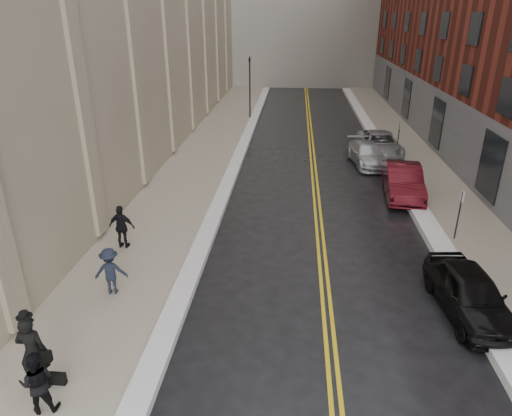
% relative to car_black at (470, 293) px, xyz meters
% --- Properties ---
extents(ground, '(160.00, 160.00, 0.00)m').
position_rel_car_black_xyz_m(ground, '(-6.80, -3.16, -0.72)').
color(ground, black).
rests_on(ground, ground).
extents(sidewalk_left, '(4.00, 64.00, 0.15)m').
position_rel_car_black_xyz_m(sidewalk_left, '(-11.30, 12.84, -0.64)').
color(sidewalk_left, gray).
rests_on(sidewalk_left, ground).
extents(sidewalk_right, '(3.00, 64.00, 0.15)m').
position_rel_car_black_xyz_m(sidewalk_right, '(2.20, 12.84, -0.64)').
color(sidewalk_right, gray).
rests_on(sidewalk_right, ground).
extents(lane_stripe_a, '(0.12, 64.00, 0.01)m').
position_rel_car_black_xyz_m(lane_stripe_a, '(-4.42, 12.84, -0.72)').
color(lane_stripe_a, gold).
rests_on(lane_stripe_a, ground).
extents(lane_stripe_b, '(0.12, 64.00, 0.01)m').
position_rel_car_black_xyz_m(lane_stripe_b, '(-4.18, 12.84, -0.72)').
color(lane_stripe_b, gold).
rests_on(lane_stripe_b, ground).
extents(snow_ridge_left, '(0.70, 60.80, 0.26)m').
position_rel_car_black_xyz_m(snow_ridge_left, '(-9.00, 12.84, -0.59)').
color(snow_ridge_left, white).
rests_on(snow_ridge_left, ground).
extents(snow_ridge_right, '(0.85, 60.80, 0.30)m').
position_rel_car_black_xyz_m(snow_ridge_right, '(0.35, 12.84, -0.57)').
color(snow_ridge_right, white).
rests_on(snow_ridge_right, ground).
extents(traffic_signal, '(0.18, 0.15, 5.20)m').
position_rel_car_black_xyz_m(traffic_signal, '(-9.40, 26.84, 2.37)').
color(traffic_signal, black).
rests_on(traffic_signal, ground).
extents(parking_sign_near, '(0.06, 0.35, 2.23)m').
position_rel_car_black_xyz_m(parking_sign_near, '(1.10, 4.84, 0.64)').
color(parking_sign_near, black).
rests_on(parking_sign_near, ground).
extents(parking_sign_far, '(0.06, 0.35, 2.23)m').
position_rel_car_black_xyz_m(parking_sign_far, '(1.10, 16.84, 0.64)').
color(parking_sign_far, black).
rests_on(parking_sign_far, ground).
extents(car_black, '(2.08, 4.36, 1.44)m').
position_rel_car_black_xyz_m(car_black, '(0.00, 0.00, 0.00)').
color(car_black, black).
rests_on(car_black, ground).
extents(car_maroon, '(2.06, 4.94, 1.59)m').
position_rel_car_black_xyz_m(car_maroon, '(0.00, 9.82, 0.08)').
color(car_maroon, '#4D0D15').
rests_on(car_maroon, ground).
extents(car_silver_near, '(2.43, 4.70, 1.30)m').
position_rel_car_black_xyz_m(car_silver_near, '(-1.04, 14.94, -0.07)').
color(car_silver_near, '#B2B5BA').
rests_on(car_silver_near, ground).
extents(car_silver_far, '(2.59, 5.32, 1.46)m').
position_rel_car_black_xyz_m(car_silver_far, '(0.00, 17.03, 0.01)').
color(car_silver_far, '#9C9FA3').
rests_on(car_silver_far, ground).
extents(pedestrian_main, '(0.77, 0.52, 2.07)m').
position_rel_car_black_xyz_m(pedestrian_main, '(-11.55, -4.18, 0.47)').
color(pedestrian_main, black).
rests_on(pedestrian_main, sidewalk_left).
extents(pedestrian_a, '(0.91, 0.79, 1.59)m').
position_rel_car_black_xyz_m(pedestrian_a, '(-11.12, -4.86, 0.23)').
color(pedestrian_a, black).
rests_on(pedestrian_a, sidewalk_left).
extents(pedestrian_b, '(1.13, 0.78, 1.61)m').
position_rel_car_black_xyz_m(pedestrian_b, '(-11.27, -0.08, 0.24)').
color(pedestrian_b, black).
rests_on(pedestrian_b, sidewalk_left).
extents(pedestrian_c, '(1.05, 0.50, 1.74)m').
position_rel_car_black_xyz_m(pedestrian_c, '(-12.01, 3.01, 0.30)').
color(pedestrian_c, black).
rests_on(pedestrian_c, sidewalk_left).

